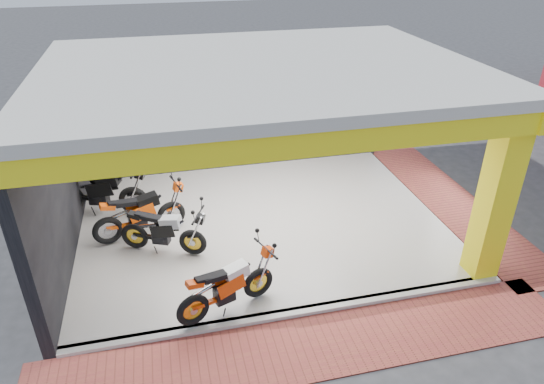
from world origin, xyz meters
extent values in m
plane|color=#2D2D30|center=(0.00, 0.00, 0.00)|extent=(80.00, 80.00, 0.00)
cube|color=silver|center=(0.00, 2.00, 0.05)|extent=(8.00, 6.00, 0.10)
cube|color=beige|center=(0.00, 2.00, 3.60)|extent=(8.40, 6.40, 0.20)
cube|color=black|center=(0.00, 5.10, 1.75)|extent=(8.20, 0.20, 3.50)
cube|color=black|center=(-4.10, 2.00, 1.75)|extent=(0.20, 6.20, 3.50)
cube|color=#FFEF15|center=(3.75, -0.75, 1.75)|extent=(0.50, 0.50, 3.50)
cube|color=#FFEF15|center=(0.00, -1.00, 3.30)|extent=(8.40, 0.30, 0.40)
cube|color=#FFEF15|center=(4.00, 2.00, 3.30)|extent=(0.30, 6.40, 0.40)
cube|color=silver|center=(0.00, -1.02, 0.05)|extent=(8.00, 0.20, 0.10)
cube|color=brown|center=(0.00, -1.80, 0.01)|extent=(9.00, 1.40, 0.03)
cube|color=brown|center=(4.80, 2.00, 0.01)|extent=(1.40, 7.00, 0.03)
camera|label=1|loc=(-1.95, -7.20, 6.03)|focal=32.00mm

